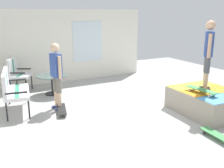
# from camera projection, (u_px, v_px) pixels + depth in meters

# --- Properties ---
(ground_plane) EXTENTS (12.00, 12.00, 0.10)m
(ground_plane) POSITION_uv_depth(u_px,v_px,m) (133.00, 116.00, 6.25)
(ground_plane) COLOR #A8A8A3
(house_facade) EXTENTS (0.23, 6.00, 2.45)m
(house_facade) POSITION_uv_depth(u_px,v_px,m) (63.00, 46.00, 8.94)
(house_facade) COLOR white
(house_facade) RESTS_ON ground_plane
(skate_ramp) EXTENTS (1.65, 2.09, 0.55)m
(skate_ramp) POSITION_uv_depth(u_px,v_px,m) (208.00, 101.00, 6.27)
(skate_ramp) COLOR gray
(skate_ramp) RESTS_ON ground_plane
(patio_bench) EXTENTS (1.32, 0.73, 1.02)m
(patio_bench) POSITION_uv_depth(u_px,v_px,m) (12.00, 87.00, 6.22)
(patio_bench) COLOR black
(patio_bench) RESTS_ON ground_plane
(patio_chair_near_house) EXTENTS (0.80, 0.77, 1.02)m
(patio_chair_near_house) POSITION_uv_depth(u_px,v_px,m) (17.00, 72.00, 7.87)
(patio_chair_near_house) COLOR black
(patio_chair_near_house) RESTS_ON ground_plane
(patio_table) EXTENTS (0.90, 0.90, 0.57)m
(patio_table) POSITION_uv_depth(u_px,v_px,m) (52.00, 81.00, 7.64)
(patio_table) COLOR black
(patio_table) RESTS_ON ground_plane
(person_watching) EXTENTS (0.47, 0.28, 1.64)m
(person_watching) POSITION_uv_depth(u_px,v_px,m) (56.00, 72.00, 6.33)
(person_watching) COLOR navy
(person_watching) RESTS_ON ground_plane
(person_skater) EXTENTS (0.37, 0.37, 1.62)m
(person_skater) POSITION_uv_depth(u_px,v_px,m) (208.00, 51.00, 6.00)
(person_skater) COLOR black
(person_skater) RESTS_ON skate_ramp
(skateboard_by_bench) EXTENTS (0.82, 0.39, 0.10)m
(skateboard_by_bench) POSITION_uv_depth(u_px,v_px,m) (62.00, 109.00, 6.29)
(skateboard_by_bench) COLOR black
(skateboard_by_bench) RESTS_ON ground_plane
(skateboard_spare) EXTENTS (0.81, 0.25, 0.10)m
(skateboard_spare) POSITION_uv_depth(u_px,v_px,m) (218.00, 136.00, 4.94)
(skateboard_spare) COLOR #3F8C4C
(skateboard_spare) RESTS_ON ground_plane
(skateboard_on_ramp) EXTENTS (0.81, 0.26, 0.10)m
(skateboard_on_ramp) POSITION_uv_depth(u_px,v_px,m) (201.00, 90.00, 5.94)
(skateboard_on_ramp) COLOR #3F8C4C
(skateboard_on_ramp) RESTS_ON skate_ramp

